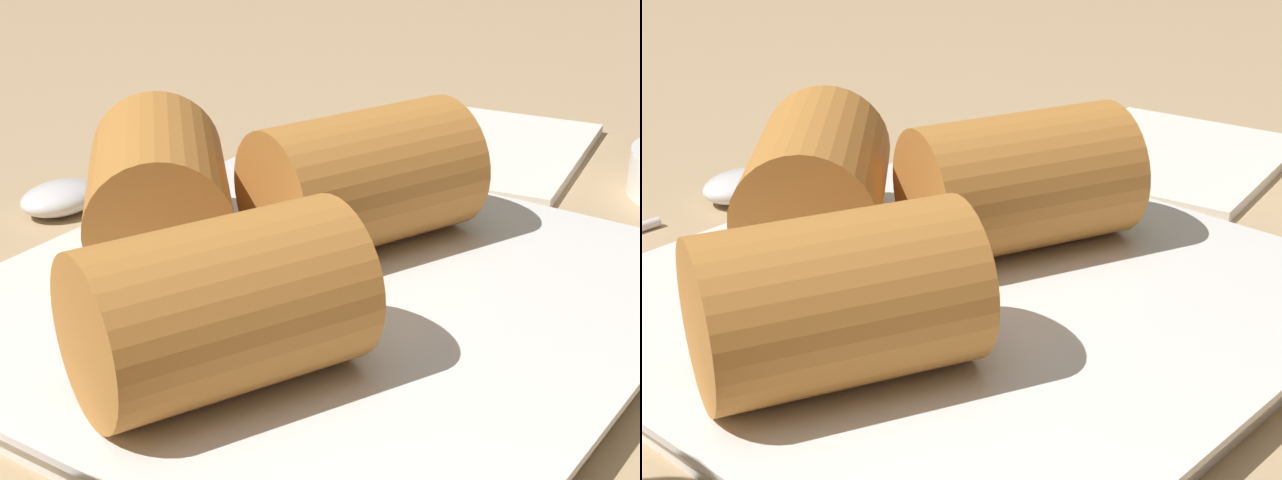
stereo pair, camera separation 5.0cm
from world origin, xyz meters
TOP-DOWN VIEW (x-y plane):
  - table_surface at (0.00, 0.00)cm, footprint 180.00×140.00cm
  - serving_plate at (-1.92, -1.90)cm, footprint 27.17×25.50cm
  - roll_front_left at (4.99, -0.65)cm, footprint 10.91×9.18cm
  - roll_front_right at (-1.63, -9.99)cm, footprint 10.82×10.63cm
  - roll_back_left at (-7.60, -3.01)cm, footprint 10.87×9.02cm
  - spoon at (-3.31, -19.52)cm, footprint 18.08×3.54cm
  - napkin at (-24.06, -5.83)cm, footprint 15.08×13.44cm

SIDE VIEW (x-z plane):
  - table_surface at x=0.00cm, z-range 0.00..2.00cm
  - napkin at x=-24.06cm, z-range 2.00..2.60cm
  - spoon at x=-3.31cm, z-range 1.94..3.43cm
  - serving_plate at x=-1.92cm, z-range 2.01..3.51cm
  - roll_front_left at x=4.99cm, z-range 3.50..9.36cm
  - roll_front_right at x=-1.63cm, z-range 3.50..9.36cm
  - roll_back_left at x=-7.60cm, z-range 3.50..9.36cm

